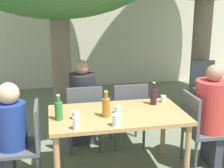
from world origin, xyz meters
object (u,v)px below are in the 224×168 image
at_px(person_seated_1, 216,120).
at_px(amber_bottle_2, 106,107).
at_px(dining_table_front, 117,120).
at_px(person_seated_0, 3,142).
at_px(drinking_glass_2, 116,120).
at_px(patio_chair_1, 198,126).
at_px(patio_chair_0, 27,141).
at_px(drinking_glass_4, 163,99).
at_px(drinking_glass_3, 76,123).
at_px(green_bottle_0, 59,110).
at_px(patio_chair_4, 204,84).
at_px(drinking_glass_0, 118,110).
at_px(patio_chair_2, 84,114).
at_px(drinking_glass_1, 76,115).
at_px(wine_bottle_1, 154,96).
at_px(person_seated_2, 82,107).
at_px(patio_chair_3, 129,111).

height_order(person_seated_1, amber_bottle_2, person_seated_1).
bearing_deg(dining_table_front, person_seated_0, -180.00).
height_order(dining_table_front, person_seated_1, person_seated_1).
bearing_deg(drinking_glass_2, patio_chair_1, 18.13).
height_order(patio_chair_0, drinking_glass_4, patio_chair_0).
bearing_deg(drinking_glass_3, dining_table_front, 35.60).
xyz_separation_m(green_bottle_0, drinking_glass_2, (0.54, -0.28, -0.04)).
xyz_separation_m(patio_chair_1, patio_chair_4, (0.97, 1.71, 0.00)).
height_order(person_seated_1, drinking_glass_0, person_seated_1).
relative_size(patio_chair_2, drinking_glass_4, 10.56).
height_order(person_seated_0, drinking_glass_1, person_seated_0).
relative_size(person_seated_0, wine_bottle_1, 4.24).
xyz_separation_m(dining_table_front, person_seated_1, (1.20, -0.00, -0.10)).
bearing_deg(drinking_glass_3, person_seated_2, 81.48).
xyz_separation_m(wine_bottle_1, drinking_glass_0, (-0.48, -0.21, -0.06)).
xyz_separation_m(patio_chair_3, drinking_glass_4, (0.33, -0.40, 0.28)).
relative_size(patio_chair_3, drinking_glass_3, 7.54).
xyz_separation_m(green_bottle_0, drinking_glass_4, (1.25, 0.32, -0.06)).
distance_m(person_seated_1, wine_bottle_1, 0.80).
relative_size(amber_bottle_2, drinking_glass_1, 3.32).
xyz_separation_m(person_seated_0, person_seated_1, (2.41, 0.00, 0.05)).
xyz_separation_m(dining_table_front, drinking_glass_1, (-0.46, -0.08, 0.13)).
relative_size(dining_table_front, patio_chair_4, 1.64).
xyz_separation_m(drinking_glass_0, drinking_glass_2, (-0.09, -0.34, 0.02)).
relative_size(person_seated_0, drinking_glass_3, 9.60).
relative_size(person_seated_1, drinking_glass_1, 14.44).
bearing_deg(wine_bottle_1, patio_chair_1, -22.53).
relative_size(dining_table_front, drinking_glass_3, 12.35).
xyz_separation_m(patio_chair_2, drinking_glass_0, (0.30, -0.65, 0.27)).
xyz_separation_m(person_seated_2, drinking_glass_3, (-0.18, -1.23, 0.27)).
bearing_deg(wine_bottle_1, drinking_glass_3, -150.33).
distance_m(drinking_glass_3, drinking_glass_4, 1.25).
distance_m(dining_table_front, green_bottle_0, 0.66).
height_order(patio_chair_4, drinking_glass_1, patio_chair_4).
height_order(person_seated_1, drinking_glass_2, person_seated_1).
bearing_deg(dining_table_front, person_seated_1, -0.00).
relative_size(green_bottle_0, amber_bottle_2, 0.95).
distance_m(patio_chair_0, green_bottle_0, 0.48).
xyz_separation_m(patio_chair_3, person_seated_0, (-1.51, -0.65, 0.00)).
height_order(amber_bottle_2, drinking_glass_2, amber_bottle_2).
relative_size(patio_chair_2, drinking_glass_3, 7.54).
xyz_separation_m(patio_chair_4, drinking_glass_0, (-1.94, -1.71, 0.27)).
height_order(patio_chair_1, drinking_glass_0, patio_chair_1).
bearing_deg(green_bottle_0, dining_table_front, 6.21).
distance_m(patio_chair_4, person_seated_0, 3.59).
height_order(person_seated_0, person_seated_2, person_seated_2).
height_order(patio_chair_0, patio_chair_3, same).
relative_size(patio_chair_1, patio_chair_3, 1.00).
relative_size(amber_bottle_2, drinking_glass_2, 2.27).
relative_size(patio_chair_1, person_seated_2, 0.76).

